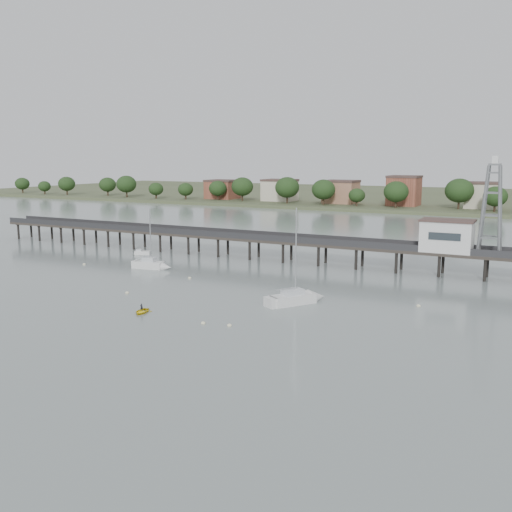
{
  "coord_description": "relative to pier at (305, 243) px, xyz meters",
  "views": [
    {
      "loc": [
        39.36,
        -36.13,
        19.18
      ],
      "look_at": [
        -0.79,
        42.0,
        4.0
      ],
      "focal_mm": 40.0,
      "sensor_mm": 36.0,
      "label": 1
    }
  ],
  "objects": [
    {
      "name": "ground_plane",
      "position": [
        0.0,
        -60.0,
        -3.79
      ],
      "size": [
        500.0,
        500.0,
        0.0
      ],
      "primitive_type": "plane",
      "color": "gray",
      "rests_on": "ground"
    },
    {
      "name": "pier",
      "position": [
        0.0,
        0.0,
        0.0
      ],
      "size": [
        150.0,
        5.0,
        5.5
      ],
      "color": "#2D2823",
      "rests_on": "ground"
    },
    {
      "name": "pier_building",
      "position": [
        25.0,
        0.0,
        2.87
      ],
      "size": [
        8.4,
        5.4,
        5.3
      ],
      "color": "silver",
      "rests_on": "ground"
    },
    {
      "name": "lattice_tower",
      "position": [
        31.5,
        0.0,
        7.31
      ],
      "size": [
        3.2,
        3.2,
        15.5
      ],
      "color": "slate",
      "rests_on": "ground"
    },
    {
      "name": "sailboat_c",
      "position": [
        10.83,
        -27.49,
        -3.15
      ],
      "size": [
        6.5,
        8.12,
        13.49
      ],
      "rotation": [
        0.0,
        0.0,
        0.98
      ],
      "color": "silver",
      "rests_on": "ground"
    },
    {
      "name": "sailboat_b",
      "position": [
        -21.11,
        -17.39,
        -3.14
      ],
      "size": [
        6.85,
        2.9,
        11.12
      ],
      "rotation": [
        0.0,
        0.0,
        0.15
      ],
      "color": "silver",
      "rests_on": "ground"
    },
    {
      "name": "white_tender",
      "position": [
        -32.51,
        -6.34,
        -3.42
      ],
      "size": [
        3.35,
        2.47,
        1.2
      ],
      "rotation": [
        0.0,
        0.0,
        0.44
      ],
      "color": "silver",
      "rests_on": "ground"
    },
    {
      "name": "yellow_dinghy",
      "position": [
        -4.98,
        -41.22,
        -3.79
      ],
      "size": [
        2.09,
        1.03,
        2.82
      ],
      "primitive_type": "imported",
      "rotation": [
        0.0,
        0.0,
        0.23
      ],
      "color": "yellow",
      "rests_on": "ground"
    },
    {
      "name": "dinghy_occupant",
      "position": [
        -4.98,
        -41.22,
        -3.79
      ],
      "size": [
        0.64,
        1.03,
        0.23
      ],
      "primitive_type": "imported",
      "rotation": [
        0.0,
        0.0,
        3.46
      ],
      "color": "black",
      "rests_on": "ground"
    },
    {
      "name": "mooring_buoys",
      "position": [
        3.67,
        -31.14,
        -3.71
      ],
      "size": [
        83.24,
        22.26,
        0.39
      ],
      "color": "#F0EABB",
      "rests_on": "ground"
    },
    {
      "name": "far_shore",
      "position": [
        0.36,
        179.58,
        -2.85
      ],
      "size": [
        500.0,
        170.0,
        10.4
      ],
      "color": "#475133",
      "rests_on": "ground"
    }
  ]
}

